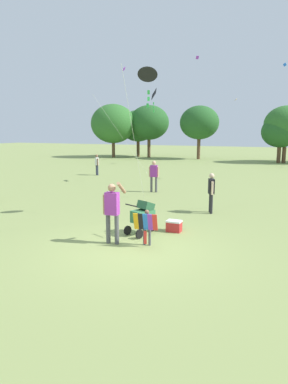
{
  "coord_description": "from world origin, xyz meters",
  "views": [
    {
      "loc": [
        3.76,
        -7.86,
        3.1
      ],
      "look_at": [
        -0.19,
        1.35,
        1.3
      ],
      "focal_mm": 32.24,
      "sensor_mm": 36.0,
      "label": 1
    }
  ],
  "objects_px": {
    "person_adult_flyer": "(112,208)",
    "person_sitting_far": "(154,174)",
    "person_back_turned": "(211,190)",
    "stroller": "(143,214)",
    "kite_adult_black": "(147,76)",
    "person_couple_left": "(97,163)",
    "kite_green_novelty": "(151,99)",
    "child_with_butterfly_kite": "(147,224)",
    "cooler_box": "(174,226)"
  },
  "relations": [
    {
      "from": "kite_adult_black",
      "to": "person_couple_left",
      "type": "xyz_separation_m",
      "value": [
        -7.77,
        9.52,
        -4.05
      ]
    },
    {
      "from": "person_couple_left",
      "to": "cooler_box",
      "type": "relative_size",
      "value": 3.21
    },
    {
      "from": "kite_adult_black",
      "to": "kite_green_novelty",
      "type": "distance_m",
      "value": 8.16
    },
    {
      "from": "person_couple_left",
      "to": "cooler_box",
      "type": "xyz_separation_m",
      "value": [
        9.22,
        -10.81,
        -0.67
      ]
    },
    {
      "from": "child_with_butterfly_kite",
      "to": "person_back_turned",
      "type": "bearing_deg",
      "value": 80.04
    },
    {
      "from": "kite_adult_black",
      "to": "cooler_box",
      "type": "distance_m",
      "value": 5.11
    },
    {
      "from": "kite_adult_black",
      "to": "cooler_box",
      "type": "bearing_deg",
      "value": -41.77
    },
    {
      "from": "kite_green_novelty",
      "to": "cooler_box",
      "type": "relative_size",
      "value": 12.23
    },
    {
      "from": "person_adult_flyer",
      "to": "kite_adult_black",
      "type": "distance_m",
      "value": 4.95
    },
    {
      "from": "child_with_butterfly_kite",
      "to": "stroller",
      "type": "relative_size",
      "value": 0.89
    },
    {
      "from": "person_adult_flyer",
      "to": "person_back_turned",
      "type": "distance_m",
      "value": 4.94
    },
    {
      "from": "person_couple_left",
      "to": "child_with_butterfly_kite",
      "type": "bearing_deg",
      "value": -54.1
    },
    {
      "from": "stroller",
      "to": "person_sitting_far",
      "type": "height_order",
      "value": "person_sitting_far"
    },
    {
      "from": "kite_green_novelty",
      "to": "cooler_box",
      "type": "bearing_deg",
      "value": -63.83
    },
    {
      "from": "person_couple_left",
      "to": "kite_adult_black",
      "type": "bearing_deg",
      "value": -50.76
    },
    {
      "from": "person_adult_flyer",
      "to": "kite_green_novelty",
      "type": "relative_size",
      "value": 0.32
    },
    {
      "from": "child_with_butterfly_kite",
      "to": "cooler_box",
      "type": "relative_size",
      "value": 2.21
    },
    {
      "from": "person_adult_flyer",
      "to": "cooler_box",
      "type": "distance_m",
      "value": 2.29
    },
    {
      "from": "person_couple_left",
      "to": "person_back_turned",
      "type": "height_order",
      "value": "person_back_turned"
    },
    {
      "from": "person_adult_flyer",
      "to": "person_sitting_far",
      "type": "xyz_separation_m",
      "value": [
        -1.93,
        7.94,
        -0.07
      ]
    },
    {
      "from": "person_back_turned",
      "to": "cooler_box",
      "type": "bearing_deg",
      "value": -100.05
    },
    {
      "from": "child_with_butterfly_kite",
      "to": "kite_green_novelty",
      "type": "relative_size",
      "value": 0.18
    },
    {
      "from": "child_with_butterfly_kite",
      "to": "person_couple_left",
      "type": "distance_m",
      "value": 15.27
    },
    {
      "from": "person_couple_left",
      "to": "person_back_turned",
      "type": "bearing_deg",
      "value": -39.23
    },
    {
      "from": "person_couple_left",
      "to": "person_back_turned",
      "type": "distance_m",
      "value": 12.56
    },
    {
      "from": "person_adult_flyer",
      "to": "person_back_turned",
      "type": "bearing_deg",
      "value": 69.74
    },
    {
      "from": "person_couple_left",
      "to": "person_sitting_far",
      "type": "bearing_deg",
      "value": -37.29
    },
    {
      "from": "person_sitting_far",
      "to": "person_couple_left",
      "type": "distance_m",
      "value": 7.66
    },
    {
      "from": "kite_adult_black",
      "to": "person_back_turned",
      "type": "relative_size",
      "value": 3.42
    },
    {
      "from": "person_sitting_far",
      "to": "person_couple_left",
      "type": "height_order",
      "value": "person_sitting_far"
    },
    {
      "from": "stroller",
      "to": "kite_green_novelty",
      "type": "distance_m",
      "value": 11.04
    },
    {
      "from": "child_with_butterfly_kite",
      "to": "person_sitting_far",
      "type": "xyz_separation_m",
      "value": [
        -2.86,
        7.73,
        0.33
      ]
    },
    {
      "from": "person_sitting_far",
      "to": "cooler_box",
      "type": "height_order",
      "value": "person_sitting_far"
    },
    {
      "from": "cooler_box",
      "to": "person_couple_left",
      "type": "bearing_deg",
      "value": 130.46
    },
    {
      "from": "person_sitting_far",
      "to": "cooler_box",
      "type": "relative_size",
      "value": 3.55
    },
    {
      "from": "stroller",
      "to": "kite_adult_black",
      "type": "xyz_separation_m",
      "value": [
        -0.67,
        1.91,
        4.29
      ]
    },
    {
      "from": "kite_green_novelty",
      "to": "person_back_turned",
      "type": "height_order",
      "value": "kite_green_novelty"
    },
    {
      "from": "stroller",
      "to": "person_back_turned",
      "type": "bearing_deg",
      "value": 69.79
    },
    {
      "from": "child_with_butterfly_kite",
      "to": "kite_adult_black",
      "type": "height_order",
      "value": "kite_adult_black"
    },
    {
      "from": "stroller",
      "to": "person_couple_left",
      "type": "relative_size",
      "value": 0.77
    },
    {
      "from": "kite_green_novelty",
      "to": "person_back_turned",
      "type": "bearing_deg",
      "value": -51.04
    },
    {
      "from": "person_adult_flyer",
      "to": "cooler_box",
      "type": "height_order",
      "value": "person_adult_flyer"
    },
    {
      "from": "person_adult_flyer",
      "to": "person_sitting_far",
      "type": "height_order",
      "value": "person_adult_flyer"
    },
    {
      "from": "person_adult_flyer",
      "to": "person_sitting_far",
      "type": "distance_m",
      "value": 8.17
    },
    {
      "from": "child_with_butterfly_kite",
      "to": "cooler_box",
      "type": "height_order",
      "value": "child_with_butterfly_kite"
    },
    {
      "from": "person_adult_flyer",
      "to": "stroller",
      "type": "bearing_deg",
      "value": 69.58
    },
    {
      "from": "kite_adult_black",
      "to": "kite_green_novelty",
      "type": "bearing_deg",
      "value": 111.04
    },
    {
      "from": "person_sitting_far",
      "to": "person_back_turned",
      "type": "height_order",
      "value": "person_sitting_far"
    },
    {
      "from": "child_with_butterfly_kite",
      "to": "person_sitting_far",
      "type": "relative_size",
      "value": 0.62
    },
    {
      "from": "person_sitting_far",
      "to": "person_couple_left",
      "type": "bearing_deg",
      "value": 142.71
    }
  ]
}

